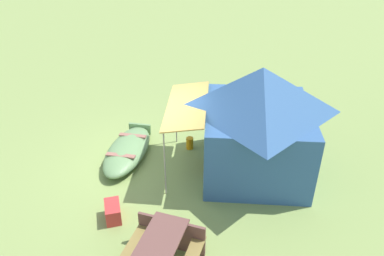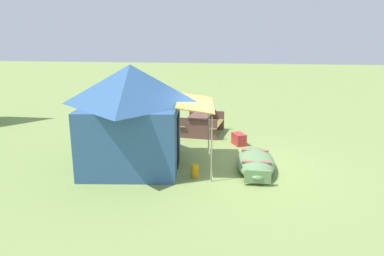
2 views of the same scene
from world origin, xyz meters
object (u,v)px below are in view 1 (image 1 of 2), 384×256
Objects in this scene: cooler_box at (113,212)px; fuel_can at (190,143)px; beached_rowboat at (128,150)px; canvas_cabin_tent at (258,120)px.

fuel_can is at bearing 160.79° from cooler_box.
beached_rowboat is 0.64× the size of canvas_cabin_tent.
fuel_can is (-3.10, 1.08, -0.03)m from cooler_box.
beached_rowboat reaches higher than cooler_box.
cooler_box is (2.32, 0.51, -0.03)m from beached_rowboat.
cooler_box reaches higher than fuel_can.
fuel_can is (-0.61, -1.85, -1.32)m from canvas_cabin_tent.
canvas_cabin_tent is 11.50× the size of fuel_can.
fuel_can is (-0.78, 1.59, -0.06)m from beached_rowboat.
canvas_cabin_tent is 2.35m from fuel_can.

